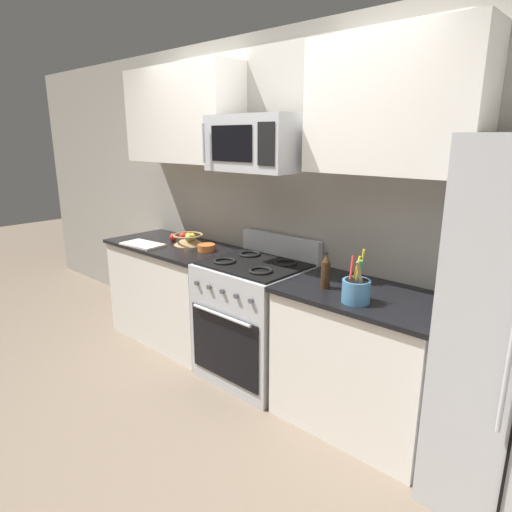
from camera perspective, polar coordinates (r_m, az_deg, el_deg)
name	(u,v)px	position (r m, az deg, el deg)	size (l,w,h in m)	color
ground_plane	(184,415)	(3.24, -9.32, -19.57)	(16.00, 16.00, 0.00)	#6B5B4C
wall_back	(289,207)	(3.51, 4.29, 6.32)	(8.00, 0.10, 2.60)	#9E998E
counter_left	(174,292)	(4.15, -10.49, -4.54)	(1.23, 0.66, 0.91)	silver
range_oven	(255,319)	(3.44, -0.11, -8.16)	(0.76, 0.70, 1.09)	#B2B5BA
counter_right	(360,360)	(2.97, 13.34, -12.94)	(1.05, 0.66, 0.91)	silver
microwave	(258,143)	(3.18, 0.24, 14.36)	(0.70, 0.44, 0.39)	#B2B5BA
upper_cabinets_left	(182,115)	(4.03, -9.52, 17.48)	(1.22, 0.34, 0.79)	silver
upper_cabinets_right	(394,105)	(2.80, 17.36, 18.13)	(1.04, 0.34, 0.79)	silver
utensil_crock	(356,290)	(2.61, 12.81, -4.27)	(0.16, 0.16, 0.31)	teal
fruit_basket	(188,239)	(3.96, -8.75, 2.22)	(0.27, 0.27, 0.11)	#9E7A4C
apple_loose	(173,237)	(4.12, -10.65, 2.39)	(0.07, 0.07, 0.07)	red
cutting_board	(142,244)	(4.02, -14.46, 1.47)	(0.38, 0.22, 0.02)	silver
bottle_soy	(326,272)	(2.80, 8.99, -2.01)	(0.06, 0.06, 0.24)	#382314
prep_bowl	(206,247)	(3.72, -6.43, 1.13)	(0.15, 0.15, 0.06)	#D1662D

